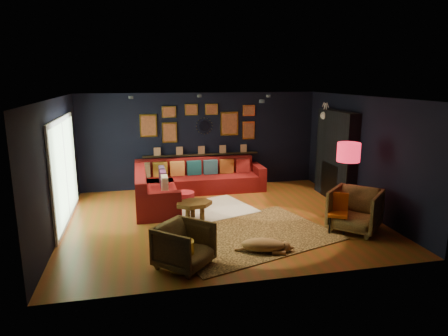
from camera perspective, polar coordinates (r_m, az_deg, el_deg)
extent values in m
plane|color=brown|center=(8.71, -0.34, -7.30)|extent=(6.50, 6.50, 0.00)
plane|color=black|center=(11.01, -3.34, 3.94)|extent=(6.50, 0.00, 6.50)
plane|color=black|center=(5.77, 5.35, -4.30)|extent=(6.50, 0.00, 6.50)
plane|color=black|center=(8.32, -22.81, 0.05)|extent=(0.00, 5.50, 5.50)
plane|color=black|center=(9.56, 19.08, 1.89)|extent=(0.00, 5.50, 5.50)
plane|color=white|center=(8.19, -0.37, 10.06)|extent=(6.50, 6.50, 0.00)
cube|color=maroon|center=(10.72, -3.90, -2.26)|extent=(3.20, 0.95, 0.42)
cube|color=maroon|center=(10.97, -4.21, 0.33)|extent=(3.20, 0.24, 0.46)
cube|color=maroon|center=(11.06, 4.83, -1.22)|extent=(0.22, 0.95, 0.64)
cube|color=maroon|center=(9.57, -9.60, -4.29)|extent=(0.95, 2.20, 0.42)
cube|color=maroon|center=(9.45, -11.85, -1.96)|extent=(0.24, 2.20, 0.46)
cube|color=maroon|center=(8.58, -9.28, -5.51)|extent=(0.95, 0.22, 0.64)
cube|color=tan|center=(10.67, -11.51, -0.31)|extent=(0.38, 0.14, 0.38)
cube|color=#AB7724|center=(10.68, -9.10, -0.20)|extent=(0.38, 0.14, 0.38)
cube|color=orange|center=(10.71, -6.70, -0.08)|extent=(0.38, 0.14, 0.38)
cube|color=#164D5A|center=(10.76, -4.31, 0.03)|extent=(0.38, 0.14, 0.38)
cube|color=#2B5264|center=(10.83, -1.96, 0.14)|extent=(0.38, 0.14, 0.38)
cube|color=brown|center=(10.92, 0.37, 0.26)|extent=(0.38, 0.14, 0.38)
cube|color=maroon|center=(11.03, 2.65, 0.36)|extent=(0.38, 0.14, 0.38)
cube|color=#342945|center=(10.15, -8.88, -0.88)|extent=(0.14, 0.38, 0.38)
cube|color=#48214E|center=(9.66, -8.69, -1.56)|extent=(0.14, 0.38, 0.38)
cube|color=#C5B897|center=(9.18, -8.48, -2.32)|extent=(0.14, 0.38, 0.38)
cube|color=black|center=(11.01, -3.26, 1.93)|extent=(3.20, 0.12, 0.04)
cube|color=gold|center=(10.79, -10.74, 5.97)|extent=(0.45, 0.03, 0.60)
cube|color=#AD5331|center=(10.78, -10.74, 5.96)|extent=(0.38, 0.01, 0.51)
cube|color=gold|center=(10.85, -7.79, 5.04)|extent=(0.40, 0.03, 0.55)
cube|color=#AD5331|center=(10.83, -7.78, 5.03)|extent=(0.34, 0.01, 0.47)
cube|color=gold|center=(10.79, -7.87, 7.94)|extent=(0.38, 0.03, 0.30)
cube|color=#AD5331|center=(10.77, -7.87, 7.93)|extent=(0.32, 0.01, 0.25)
cube|color=gold|center=(11.08, 0.77, 6.36)|extent=(0.50, 0.03, 0.65)
cube|color=#AD5331|center=(11.06, 0.79, 6.35)|extent=(0.42, 0.01, 0.55)
cube|color=gold|center=(11.24, 3.51, 5.40)|extent=(0.35, 0.03, 0.50)
cube|color=#AD5331|center=(11.22, 3.54, 5.39)|extent=(0.30, 0.01, 0.42)
cube|color=gold|center=(11.18, 3.55, 8.20)|extent=(0.35, 0.03, 0.30)
cube|color=#AD5331|center=(11.16, 3.58, 8.19)|extent=(0.30, 0.01, 0.25)
cube|color=gold|center=(10.85, -4.69, 8.31)|extent=(0.35, 0.03, 0.30)
cube|color=#AD5331|center=(10.83, -4.68, 8.30)|extent=(0.30, 0.01, 0.25)
cube|color=gold|center=(10.94, -1.80, 8.38)|extent=(0.35, 0.03, 0.30)
cube|color=#AD5331|center=(10.92, -1.79, 8.37)|extent=(0.30, 0.01, 0.25)
cylinder|color=silver|center=(10.95, -2.82, 6.00)|extent=(0.28, 0.03, 0.28)
cone|color=gold|center=(10.98, -1.68, 6.04)|extent=(0.03, 0.16, 0.03)
cone|color=gold|center=(10.97, -1.77, 6.47)|extent=(0.04, 0.16, 0.04)
cone|color=gold|center=(10.95, -2.02, 6.84)|extent=(0.04, 0.16, 0.04)
cone|color=gold|center=(10.94, -2.40, 7.08)|extent=(0.04, 0.16, 0.04)
cone|color=gold|center=(10.92, -2.83, 7.15)|extent=(0.03, 0.16, 0.03)
cone|color=gold|center=(10.91, -3.27, 7.05)|extent=(0.04, 0.16, 0.04)
cone|color=gold|center=(10.90, -3.64, 6.79)|extent=(0.04, 0.16, 0.04)
cone|color=gold|center=(10.90, -3.89, 6.41)|extent=(0.04, 0.16, 0.04)
cone|color=gold|center=(10.91, -3.97, 5.97)|extent=(0.03, 0.16, 0.03)
cone|color=gold|center=(10.92, -3.87, 5.53)|extent=(0.04, 0.16, 0.04)
cone|color=gold|center=(10.94, -3.62, 5.17)|extent=(0.04, 0.16, 0.04)
cone|color=gold|center=(10.96, -3.25, 4.94)|extent=(0.04, 0.16, 0.04)
cone|color=gold|center=(10.97, -2.81, 4.86)|extent=(0.03, 0.16, 0.03)
cone|color=gold|center=(10.99, -2.38, 4.97)|extent=(0.04, 0.16, 0.04)
cone|color=gold|center=(10.99, -2.01, 5.22)|extent=(0.04, 0.16, 0.04)
cone|color=gold|center=(10.99, -1.77, 5.60)|extent=(0.04, 0.16, 0.04)
cube|color=black|center=(10.29, 15.71, 1.72)|extent=(0.30, 1.60, 2.20)
cube|color=black|center=(10.40, 15.20, -1.81)|extent=(0.20, 0.80, 0.90)
cone|color=white|center=(10.64, 15.19, 7.28)|extent=(0.35, 0.28, 0.28)
sphere|color=white|center=(10.54, 14.12, 7.29)|extent=(0.20, 0.20, 0.20)
cylinder|color=white|center=(10.48, 14.42, 8.18)|extent=(0.02, 0.10, 0.28)
cylinder|color=white|center=(10.59, 14.13, 8.24)|extent=(0.02, 0.10, 0.28)
cube|color=white|center=(8.93, -21.85, -0.36)|extent=(0.04, 2.80, 2.20)
cube|color=#B7E2AD|center=(8.93, -21.69, -0.35)|extent=(0.01, 2.60, 2.00)
cube|color=white|center=(8.93, -21.66, -0.35)|extent=(0.02, 0.06, 2.00)
cylinder|color=black|center=(9.21, -13.16, 9.78)|extent=(0.10, 0.10, 0.06)
cylinder|color=black|center=(9.72, -3.53, 10.23)|extent=(0.10, 0.10, 0.06)
cylinder|color=black|center=(9.72, 6.36, 10.18)|extent=(0.10, 0.10, 0.06)
cylinder|color=black|center=(7.57, 5.42, 9.47)|extent=(0.10, 0.10, 0.06)
cube|color=silver|center=(9.23, -2.71, -6.03)|extent=(2.47, 2.11, 0.03)
cube|color=tan|center=(7.85, 3.49, -9.55)|extent=(3.68, 3.10, 0.02)
cylinder|color=brown|center=(8.39, -5.18, -6.77)|extent=(0.10, 0.10, 0.32)
cylinder|color=brown|center=(8.43, -3.14, -6.65)|extent=(0.10, 0.10, 0.32)
cylinder|color=brown|center=(8.73, -4.49, -5.95)|extent=(0.10, 0.10, 0.32)
cylinder|color=maroon|center=(9.59, -5.62, -4.31)|extent=(0.46, 0.46, 0.30)
imported|color=#B68A43|center=(6.52, -5.71, -10.70)|extent=(1.06, 1.06, 0.80)
imported|color=#B68A43|center=(8.36, 18.20, -5.46)|extent=(1.24, 1.24, 0.93)
cylinder|color=gold|center=(6.50, -6.01, -12.32)|extent=(0.39, 0.39, 0.48)
cylinder|color=black|center=(8.10, 14.86, -7.86)|extent=(0.03, 0.03, 0.38)
cylinder|color=black|center=(8.10, 16.81, -8.00)|extent=(0.03, 0.03, 0.38)
cylinder|color=black|center=(8.36, 14.95, -7.22)|extent=(0.03, 0.03, 0.38)
cylinder|color=black|center=(8.36, 16.84, -7.35)|extent=(0.03, 0.03, 0.38)
cube|color=#D75413|center=(8.17, 15.95, -6.34)|extent=(0.50, 0.50, 0.06)
cube|color=#D75413|center=(8.25, 16.07, -4.61)|extent=(0.34, 0.22, 0.37)
cylinder|color=black|center=(8.91, 16.74, -7.25)|extent=(0.28, 0.28, 0.04)
cylinder|color=black|center=(8.70, 17.04, -2.87)|extent=(0.04, 0.04, 1.37)
cylinder|color=red|center=(8.53, 17.38, 2.18)|extent=(0.47, 0.47, 0.39)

